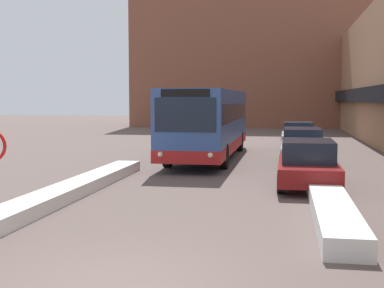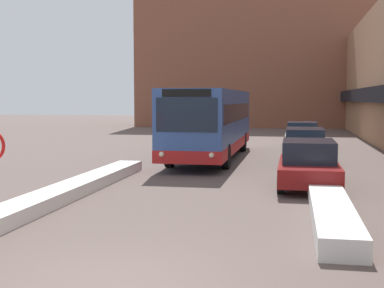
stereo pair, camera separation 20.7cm
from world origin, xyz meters
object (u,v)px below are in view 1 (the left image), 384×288
(city_bus, at_px, (209,122))
(parked_car_middle, at_px, (302,146))
(parked_car_back, at_px, (298,135))
(parked_car_front, at_px, (308,163))

(city_bus, relative_size, parked_car_middle, 2.47)
(parked_car_middle, distance_m, parked_car_back, 7.80)
(parked_car_front, bearing_deg, city_bus, 119.61)
(city_bus, distance_m, parked_car_middle, 4.61)
(city_bus, bearing_deg, parked_car_middle, -18.22)
(parked_car_back, bearing_deg, parked_car_middle, -90.00)
(parked_car_middle, relative_size, parked_car_back, 1.05)
(city_bus, height_order, parked_car_middle, city_bus)
(parked_car_front, height_order, parked_car_middle, parked_car_middle)
(parked_car_front, bearing_deg, parked_car_back, 90.00)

